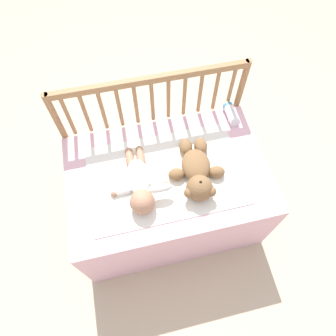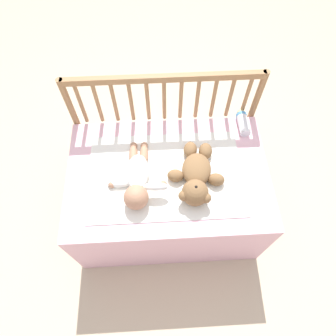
{
  "view_description": "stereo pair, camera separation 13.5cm",
  "coord_description": "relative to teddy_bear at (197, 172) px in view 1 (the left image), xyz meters",
  "views": [
    {
      "loc": [
        -0.18,
        -0.75,
        1.94
      ],
      "look_at": [
        0.0,
        -0.0,
        0.59
      ],
      "focal_mm": 32.0,
      "sensor_mm": 36.0,
      "label": 1
    },
    {
      "loc": [
        -0.04,
        -0.77,
        1.94
      ],
      "look_at": [
        0.0,
        -0.0,
        0.59
      ],
      "focal_mm": 32.0,
      "sensor_mm": 36.0,
      "label": 2
    }
  ],
  "objects": [
    {
      "name": "crib_rail",
      "position": [
        -0.14,
        0.44,
        0.02
      ],
      "size": [
        1.09,
        0.04,
        0.86
      ],
      "color": "#997047",
      "rests_on": "ground_plane"
    },
    {
      "name": "crib_mattress",
      "position": [
        -0.14,
        0.06,
        -0.32
      ],
      "size": [
        1.09,
        0.72,
        0.53
      ],
      "color": "#EDB7C6",
      "rests_on": "ground_plane"
    },
    {
      "name": "blanket",
      "position": [
        -0.15,
        0.05,
        -0.05
      ],
      "size": [
        0.82,
        0.52,
        0.01
      ],
      "color": "white",
      "rests_on": "crib_mattress"
    },
    {
      "name": "teddy_bear",
      "position": [
        0.0,
        0.0,
        0.0
      ],
      "size": [
        0.3,
        0.39,
        0.14
      ],
      "color": "olive",
      "rests_on": "crib_mattress"
    },
    {
      "name": "baby_bottle",
      "position": [
        0.31,
        0.36,
        -0.02
      ],
      "size": [
        0.06,
        0.18,
        0.06
      ],
      "color": "white",
      "rests_on": "crib_mattress"
    },
    {
      "name": "ground_plane",
      "position": [
        -0.14,
        0.06,
        -0.59
      ],
      "size": [
        12.0,
        12.0,
        0.0
      ],
      "primitive_type": "plane",
      "color": "#C6B293"
    },
    {
      "name": "baby",
      "position": [
        -0.3,
        0.0,
        -0.01
      ],
      "size": [
        0.32,
        0.42,
        0.12
      ],
      "color": "white",
      "rests_on": "crib_mattress"
    }
  ]
}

